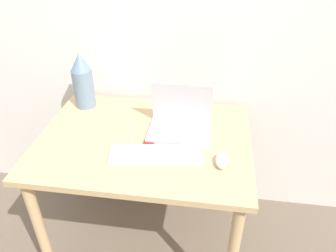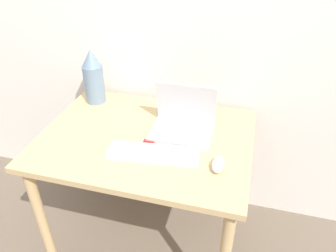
{
  "view_description": "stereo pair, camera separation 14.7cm",
  "coord_description": "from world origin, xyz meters",
  "px_view_note": "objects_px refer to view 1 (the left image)",
  "views": [
    {
      "loc": [
        0.3,
        -0.87,
        1.65
      ],
      "look_at": [
        0.12,
        0.35,
        0.84
      ],
      "focal_mm": 35.0,
      "sensor_mm": 36.0,
      "label": 1
    },
    {
      "loc": [
        0.44,
        -0.84,
        1.65
      ],
      "look_at": [
        0.12,
        0.35,
        0.84
      ],
      "focal_mm": 35.0,
      "sensor_mm": 36.0,
      "label": 2
    }
  ],
  "objects_px": {
    "laptop": "(180,121)",
    "keyboard": "(155,154)",
    "vase": "(83,81)",
    "mp3_player": "(148,144)",
    "mouse": "(222,160)"
  },
  "relations": [
    {
      "from": "mouse",
      "to": "mp3_player",
      "type": "distance_m",
      "value": 0.35
    },
    {
      "from": "laptop",
      "to": "vase",
      "type": "relative_size",
      "value": 0.97
    },
    {
      "from": "mp3_player",
      "to": "mouse",
      "type": "bearing_deg",
      "value": -14.5
    },
    {
      "from": "mp3_player",
      "to": "laptop",
      "type": "bearing_deg",
      "value": 49.02
    },
    {
      "from": "mouse",
      "to": "mp3_player",
      "type": "xyz_separation_m",
      "value": [
        -0.34,
        0.09,
        -0.01
      ]
    },
    {
      "from": "mouse",
      "to": "vase",
      "type": "height_order",
      "value": "vase"
    },
    {
      "from": "mouse",
      "to": "mp3_player",
      "type": "bearing_deg",
      "value": 165.5
    },
    {
      "from": "laptop",
      "to": "keyboard",
      "type": "distance_m",
      "value": 0.24
    },
    {
      "from": "mouse",
      "to": "laptop",
      "type": "bearing_deg",
      "value": 130.95
    },
    {
      "from": "mp3_player",
      "to": "vase",
      "type": "bearing_deg",
      "value": 142.7
    },
    {
      "from": "vase",
      "to": "mp3_player",
      "type": "height_order",
      "value": "vase"
    },
    {
      "from": "laptop",
      "to": "vase",
      "type": "bearing_deg",
      "value": 163.12
    },
    {
      "from": "laptop",
      "to": "mp3_player",
      "type": "bearing_deg",
      "value": -130.98
    },
    {
      "from": "vase",
      "to": "keyboard",
      "type": "bearing_deg",
      "value": -40.21
    },
    {
      "from": "keyboard",
      "to": "laptop",
      "type": "bearing_deg",
      "value": 69.46
    }
  ]
}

